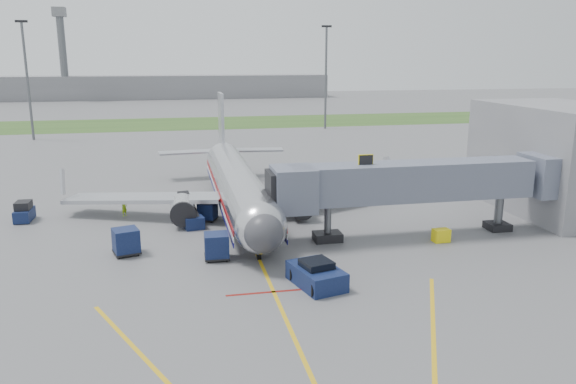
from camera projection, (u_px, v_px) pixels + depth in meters
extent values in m
plane|color=#565659|center=(263.00, 269.00, 38.92)|extent=(400.00, 400.00, 0.00)
cube|color=#2D4C1E|center=(199.00, 123.00, 124.60)|extent=(300.00, 25.00, 0.01)
cube|color=gold|center=(268.00, 280.00, 37.01)|extent=(0.25, 50.00, 0.01)
cube|color=maroon|center=(274.00, 292.00, 35.11)|extent=(6.00, 0.25, 0.01)
cube|color=gold|center=(434.00, 365.00, 26.77)|extent=(9.52, 20.04, 0.01)
cylinder|color=silver|center=(237.00, 184.00, 52.57)|extent=(3.80, 28.00, 3.80)
sphere|color=silver|center=(261.00, 227.00, 39.24)|extent=(3.80, 3.80, 3.80)
sphere|color=#38383D|center=(264.00, 233.00, 38.00)|extent=(2.74, 2.74, 2.74)
cube|color=black|center=(262.00, 222.00, 38.73)|extent=(2.20, 1.20, 0.55)
cone|color=silver|center=(222.00, 155.00, 68.28)|extent=(3.80, 5.00, 3.80)
cube|color=#B7BAC1|center=(221.00, 123.00, 66.86)|extent=(0.35, 4.20, 7.00)
cube|color=#B7BAC1|center=(145.00, 198.00, 51.11)|extent=(15.10, 8.59, 1.13)
cube|color=#B7BAC1|center=(325.00, 189.00, 54.45)|extent=(15.10, 8.59, 1.13)
cylinder|color=silver|center=(183.00, 209.00, 49.01)|extent=(2.10, 3.60, 2.10)
cylinder|color=silver|center=(299.00, 203.00, 51.05)|extent=(2.10, 3.60, 2.10)
cube|color=maroon|center=(258.00, 187.00, 53.02)|extent=(0.05, 28.00, 0.45)
cube|color=#0F0E5F|center=(258.00, 196.00, 53.24)|extent=(0.05, 28.00, 0.35)
cylinder|color=black|center=(259.00, 255.00, 40.75)|extent=(0.28, 0.70, 0.70)
cylinder|color=black|center=(210.00, 207.00, 53.06)|extent=(0.50, 1.00, 1.00)
cylinder|color=black|center=(264.00, 205.00, 54.08)|extent=(0.50, 1.00, 1.00)
cube|color=slate|center=(412.00, 181.00, 45.15)|extent=(20.00, 3.00, 3.00)
cube|color=slate|center=(293.00, 189.00, 43.27)|extent=(3.20, 3.60, 3.40)
cube|color=black|center=(278.00, 190.00, 43.04)|extent=(1.60, 3.00, 2.80)
cube|color=yellow|center=(366.00, 161.00, 43.94)|extent=(1.20, 0.15, 1.00)
cylinder|color=#595B60|center=(328.00, 222.00, 44.49)|extent=(0.56, 0.56, 3.10)
cube|color=black|center=(327.00, 237.00, 44.77)|extent=(2.20, 1.60, 0.70)
cylinder|color=#595B60|center=(499.00, 212.00, 47.44)|extent=(0.70, 0.70, 3.10)
cube|color=black|center=(497.00, 226.00, 47.73)|extent=(1.80, 1.80, 0.60)
cube|color=slate|center=(545.00, 175.00, 47.51)|extent=(3.00, 4.00, 3.40)
cube|color=slate|center=(558.00, 158.00, 53.16)|extent=(10.00, 16.00, 10.00)
cylinder|color=#595B60|center=(28.00, 82.00, 97.33)|extent=(0.44, 0.44, 20.00)
cube|color=black|center=(21.00, 21.00, 94.94)|extent=(2.00, 0.40, 0.40)
cylinder|color=#595B60|center=(326.00, 79.00, 112.89)|extent=(0.44, 0.44, 20.00)
cube|color=black|center=(327.00, 26.00, 110.50)|extent=(2.00, 0.40, 0.40)
cube|color=slate|center=(158.00, 87.00, 197.87)|extent=(120.00, 14.00, 8.00)
cylinder|color=#595B60|center=(63.00, 58.00, 184.87)|extent=(2.40, 2.40, 28.00)
cube|color=slate|center=(59.00, 12.00, 181.47)|extent=(4.00, 4.00, 3.00)
cube|color=#0D1739|center=(316.00, 276.00, 36.01)|extent=(3.42, 4.53, 1.23)
cube|color=black|center=(317.00, 265.00, 35.82)|extent=(2.19, 2.19, 0.56)
cylinder|color=black|center=(314.00, 290.00, 34.34)|extent=(0.47, 0.93, 0.90)
cylinder|color=black|center=(342.00, 284.00, 35.22)|extent=(0.47, 0.93, 0.90)
cylinder|color=black|center=(292.00, 274.00, 36.88)|extent=(0.47, 0.93, 0.90)
cylinder|color=black|center=(319.00, 269.00, 37.75)|extent=(0.47, 0.93, 0.90)
cube|color=#0D1739|center=(24.00, 215.00, 50.21)|extent=(1.41, 2.61, 1.03)
cube|color=black|center=(23.00, 205.00, 50.00)|extent=(1.28, 1.68, 0.72)
cylinder|color=black|center=(16.00, 221.00, 49.31)|extent=(0.24, 0.52, 0.51)
cylinder|color=black|center=(28.00, 221.00, 49.48)|extent=(0.24, 0.52, 0.51)
cylinder|color=black|center=(22.00, 216.00, 51.08)|extent=(0.24, 0.52, 0.51)
cylinder|color=black|center=(34.00, 215.00, 51.25)|extent=(0.24, 0.52, 0.51)
cube|color=#0D1739|center=(217.00, 245.00, 40.59)|extent=(1.75, 1.75, 1.72)
cube|color=black|center=(217.00, 256.00, 40.79)|extent=(1.81, 1.81, 0.13)
cylinder|color=black|center=(208.00, 261.00, 40.05)|extent=(0.25, 0.31, 0.31)
cylinder|color=black|center=(227.00, 259.00, 40.28)|extent=(0.25, 0.31, 0.31)
cylinder|color=black|center=(207.00, 254.00, 41.32)|extent=(0.25, 0.31, 0.31)
cylinder|color=black|center=(225.00, 253.00, 41.55)|extent=(0.25, 0.31, 0.31)
cube|color=#0D1739|center=(126.00, 240.00, 41.54)|extent=(2.19, 2.19, 1.76)
cube|color=black|center=(127.00, 252.00, 41.75)|extent=(2.26, 2.26, 0.14)
cylinder|color=black|center=(119.00, 257.00, 40.86)|extent=(0.33, 0.38, 0.32)
cylinder|color=black|center=(138.00, 254.00, 41.48)|extent=(0.33, 0.38, 0.32)
cylinder|color=black|center=(116.00, 251.00, 42.04)|extent=(0.33, 0.38, 0.32)
cylinder|color=black|center=(134.00, 248.00, 42.66)|extent=(0.33, 0.38, 0.32)
cube|color=#0D1739|center=(208.00, 211.00, 50.23)|extent=(1.95, 1.95, 1.48)
cube|color=black|center=(208.00, 219.00, 50.40)|extent=(2.01, 2.01, 0.11)
cylinder|color=black|center=(200.00, 220.00, 49.98)|extent=(0.30, 0.33, 0.27)
cylinder|color=black|center=(212.00, 221.00, 49.75)|extent=(0.30, 0.33, 0.27)
cylinder|color=black|center=(204.00, 217.00, 51.07)|extent=(0.30, 0.33, 0.27)
cylinder|color=black|center=(216.00, 218.00, 50.84)|extent=(0.30, 0.33, 0.27)
cube|color=#0D1739|center=(190.00, 219.00, 49.19)|extent=(2.34, 4.33, 1.03)
cube|color=black|center=(188.00, 205.00, 49.45)|extent=(1.88, 4.70, 1.61)
cylinder|color=black|center=(188.00, 226.00, 47.70)|extent=(0.37, 0.67, 0.64)
cylinder|color=black|center=(201.00, 225.00, 48.12)|extent=(0.37, 0.67, 0.64)
cylinder|color=black|center=(181.00, 217.00, 50.36)|extent=(0.37, 0.67, 0.64)
cylinder|color=black|center=(193.00, 216.00, 50.78)|extent=(0.37, 0.67, 0.64)
cube|color=yellow|center=(441.00, 235.00, 44.56)|extent=(1.34, 0.94, 1.03)
cylinder|color=black|center=(436.00, 240.00, 44.54)|extent=(0.19, 0.27, 0.26)
cylinder|color=black|center=(446.00, 240.00, 44.76)|extent=(0.19, 0.27, 0.26)
imported|color=#A1D819|center=(124.00, 208.00, 51.67)|extent=(0.67, 0.66, 1.56)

